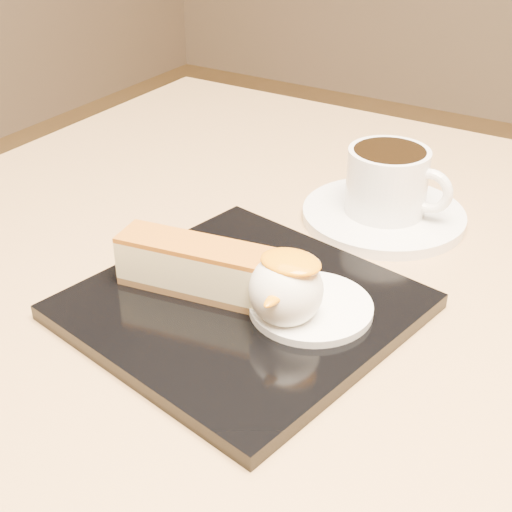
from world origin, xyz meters
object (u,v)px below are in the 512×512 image
Objects in this scene: saucer at (383,215)px; ice_cream_scoop at (286,290)px; dessert_plate at (242,307)px; table at (284,418)px; cheesecake at (199,267)px; coffee_cup at (389,180)px.

ice_cream_scoop is at bearing -87.38° from saucer.
dessert_plate is 1.47× the size of saucer.
table is 15.22× the size of ice_cream_scoop.
table is at bearing 50.62° from cheesecake.
saucer is at bearing 62.18° from cheesecake.
saucer is (0.03, 0.20, -0.00)m from dessert_plate.
table is at bearing 86.40° from dessert_plate.
dessert_plate is at bearing -99.61° from coffee_cup.
ice_cream_scoop is (0.04, -0.07, 0.19)m from table.
dessert_plate reaches higher than saucer.
ice_cream_scoop is 0.20m from saucer.
coffee_cup is at bearing 80.49° from dessert_plate.
table is 0.24m from coffee_cup.
cheesecake reaches higher than dessert_plate.
saucer is (0.07, 0.20, -0.03)m from cheesecake.
coffee_cup reaches higher than ice_cream_scoop.
cheesecake reaches higher than saucer.
coffee_cup is (0.07, 0.20, 0.01)m from cheesecake.
cheesecake is (-0.04, -0.07, 0.19)m from table.
dessert_plate is at bearing -93.60° from table.
cheesecake is at bearing 180.00° from ice_cream_scoop.
saucer is (-0.01, 0.20, -0.03)m from ice_cream_scoop.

